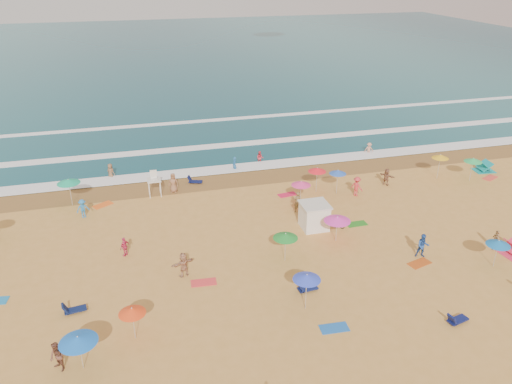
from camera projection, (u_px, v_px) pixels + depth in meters
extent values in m
plane|color=gold|center=(245.00, 246.00, 37.60)|extent=(220.00, 220.00, 0.00)
cube|color=#0C4756|center=(156.00, 55.00, 111.03)|extent=(220.00, 140.00, 0.18)
plane|color=olive|center=(214.00, 181.00, 48.52)|extent=(220.00, 220.00, 0.00)
cube|color=white|center=(210.00, 171.00, 50.67)|extent=(200.00, 2.20, 0.05)
cube|color=white|center=(199.00, 148.00, 56.78)|extent=(200.00, 1.60, 0.05)
cube|color=white|center=(187.00, 122.00, 65.53)|extent=(200.00, 1.20, 0.05)
cube|color=white|center=(314.00, 216.00, 39.80)|extent=(2.00, 2.00, 2.00)
cube|color=silver|center=(315.00, 205.00, 39.35)|extent=(2.20, 2.20, 0.12)
imported|color=black|center=(337.00, 222.00, 40.23)|extent=(1.17, 1.64, 0.82)
cone|color=#208E2D|center=(286.00, 236.00, 34.96)|extent=(1.76, 1.76, 0.35)
cone|color=yellow|center=(440.00, 156.00, 48.09)|extent=(1.60, 1.60, 0.35)
cone|color=blue|center=(78.00, 339.00, 25.66)|extent=(2.01, 2.01, 0.35)
cone|color=#15B17D|center=(68.00, 181.00, 42.86)|extent=(1.97, 1.97, 0.35)
cone|color=#F73787|center=(301.00, 183.00, 42.70)|extent=(1.69, 1.69, 0.35)
cone|color=blue|center=(307.00, 277.00, 29.96)|extent=(1.71, 1.71, 0.35)
cone|color=blue|center=(499.00, 243.00, 34.35)|extent=(1.65, 1.65, 0.35)
cone|color=#2BBC5D|center=(473.00, 160.00, 47.62)|extent=(1.70, 1.70, 0.35)
cone|color=blue|center=(338.00, 172.00, 45.11)|extent=(1.54, 1.54, 0.35)
cone|color=#F235B7|center=(337.00, 219.00, 37.51)|extent=(2.04, 2.04, 0.35)
cone|color=#FF4415|center=(132.00, 311.00, 27.72)|extent=(1.53, 1.53, 0.35)
cone|color=#FF1A27|center=(317.00, 170.00, 45.36)|extent=(1.65, 1.65, 0.35)
cube|color=#0E1A47|center=(75.00, 310.00, 30.57)|extent=(1.37, 0.75, 0.34)
cube|color=#101B53|center=(308.00, 288.00, 32.54)|extent=(1.35, 0.69, 0.34)
cube|color=#0F174F|center=(458.00, 320.00, 29.72)|extent=(1.39, 0.84, 0.34)
cube|color=#0D1445|center=(196.00, 182.00, 48.03)|extent=(1.41, 0.94, 0.34)
cube|color=orange|center=(103.00, 205.00, 43.84)|extent=(1.90, 1.62, 0.03)
cube|color=#F1383A|center=(204.00, 282.00, 33.40)|extent=(1.76, 0.98, 0.03)
cube|color=#E01C46|center=(287.00, 195.00, 45.74)|extent=(1.80, 1.09, 0.03)
cube|color=blue|center=(334.00, 328.00, 29.29)|extent=(1.75, 0.97, 0.03)
cube|color=#298220|center=(357.00, 224.00, 40.73)|extent=(1.71, 0.88, 0.03)
cube|color=#C34D15|center=(419.00, 263.00, 35.49)|extent=(1.87, 1.29, 0.03)
cube|color=#F34B39|center=(490.00, 178.00, 49.23)|extent=(1.90, 1.50, 0.03)
imported|color=brown|center=(297.00, 202.00, 42.35)|extent=(0.74, 0.55, 1.86)
imported|color=#966445|center=(173.00, 183.00, 45.93)|extent=(1.03, 0.81, 1.85)
imported|color=brown|center=(57.00, 357.00, 25.99)|extent=(1.06, 1.08, 1.76)
imported|color=#297CC2|center=(83.00, 209.00, 41.46)|extent=(1.19, 0.90, 1.64)
imported|color=tan|center=(369.00, 149.00, 55.09)|extent=(1.09, 0.77, 1.53)
imported|color=#996446|center=(386.00, 177.00, 47.42)|extent=(1.30, 1.52, 1.65)
imported|color=#2264A2|center=(234.00, 165.00, 50.93)|extent=(0.45, 0.63, 1.61)
imported|color=#DE3762|center=(125.00, 247.00, 36.13)|extent=(0.87, 0.89, 1.50)
imported|color=tan|center=(184.00, 265.00, 33.77)|extent=(1.73, 1.07, 1.78)
imported|color=#E33849|center=(260.00, 158.00, 52.72)|extent=(0.87, 0.77, 1.50)
imported|color=#214A9D|center=(423.00, 246.00, 35.90)|extent=(1.08, 0.95, 1.84)
imported|color=tan|center=(496.00, 240.00, 36.94)|extent=(0.62, 0.98, 1.55)
imported|color=#DF373C|center=(357.00, 186.00, 45.22)|extent=(1.18, 1.37, 1.84)
imported|color=brown|center=(111.00, 172.00, 49.15)|extent=(0.97, 0.93, 1.67)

